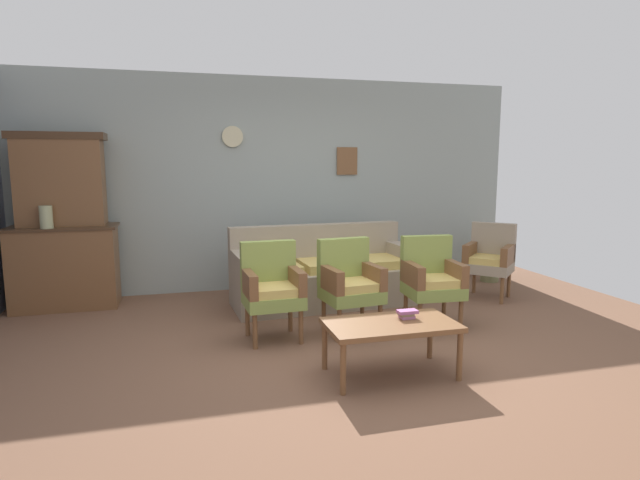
{
  "coord_description": "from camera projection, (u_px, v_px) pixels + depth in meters",
  "views": [
    {
      "loc": [
        -1.29,
        -4.09,
        1.64
      ],
      "look_at": [
        0.1,
        1.0,
        0.85
      ],
      "focal_mm": 29.41,
      "sensor_mm": 36.0,
      "label": 1
    }
  ],
  "objects": [
    {
      "name": "wall_back_with_decor",
      "position": [
        280.0,
        184.0,
        6.79
      ],
      "size": [
        6.4,
        0.09,
        2.7
      ],
      "color": "#939E99",
      "rests_on": "ground"
    },
    {
      "name": "floral_couch",
      "position": [
        324.0,
        276.0,
        6.08
      ],
      "size": [
        2.14,
        0.92,
        0.9
      ],
      "color": "gray",
      "rests_on": "ground"
    },
    {
      "name": "vase_on_cabinet",
      "position": [
        46.0,
        217.0,
        5.61
      ],
      "size": [
        0.13,
        0.13,
        0.25
      ],
      "primitive_type": "cylinder",
      "color": "#A9AE80",
      "rests_on": "side_cabinet"
    },
    {
      "name": "floor_vase_by_wall",
      "position": [
        490.0,
        258.0,
        7.22
      ],
      "size": [
        0.25,
        0.25,
        0.65
      ],
      "primitive_type": "cylinder",
      "color": "olive",
      "rests_on": "ground"
    },
    {
      "name": "ground_plane",
      "position": [
        340.0,
        355.0,
        4.48
      ],
      "size": [
        7.68,
        7.68,
        0.0
      ],
      "primitive_type": "plane",
      "color": "brown"
    },
    {
      "name": "wingback_chair_by_fireplace",
      "position": [
        490.0,
        257.0,
        6.33
      ],
      "size": [
        0.71,
        0.71,
        0.9
      ],
      "color": "gray",
      "rests_on": "ground"
    },
    {
      "name": "cabinet_upper_hutch",
      "position": [
        60.0,
        179.0,
        5.83
      ],
      "size": [
        0.99,
        0.38,
        1.03
      ],
      "color": "brown",
      "rests_on": "side_cabinet"
    },
    {
      "name": "armchair_near_couch_end",
      "position": [
        272.0,
        286.0,
        4.85
      ],
      "size": [
        0.54,
        0.51,
        0.9
      ],
      "color": "#849947",
      "rests_on": "ground"
    },
    {
      "name": "armchair_by_doorway",
      "position": [
        431.0,
        277.0,
        5.21
      ],
      "size": [
        0.55,
        0.53,
        0.9
      ],
      "color": "#849947",
      "rests_on": "ground"
    },
    {
      "name": "book_stack_on_table",
      "position": [
        407.0,
        314.0,
        4.1
      ],
      "size": [
        0.16,
        0.1,
        0.07
      ],
      "color": "#BC77AB",
      "rests_on": "coffee_table"
    },
    {
      "name": "armchair_near_cabinet",
      "position": [
        350.0,
        281.0,
        5.03
      ],
      "size": [
        0.57,
        0.54,
        0.9
      ],
      "color": "#849947",
      "rests_on": "ground"
    },
    {
      "name": "side_cabinet",
      "position": [
        65.0,
        267.0,
        5.9
      ],
      "size": [
        1.16,
        0.55,
        0.93
      ],
      "color": "brown",
      "rests_on": "ground"
    },
    {
      "name": "coffee_table",
      "position": [
        391.0,
        328.0,
        4.02
      ],
      "size": [
        1.0,
        0.56,
        0.42
      ],
      "color": "brown",
      "rests_on": "ground"
    }
  ]
}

